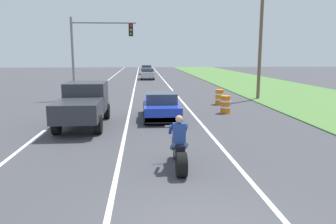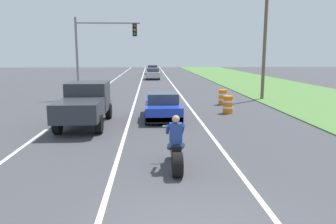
{
  "view_description": "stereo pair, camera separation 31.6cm",
  "coord_description": "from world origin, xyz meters",
  "px_view_note": "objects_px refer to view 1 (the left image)",
  "views": [
    {
      "loc": [
        -1.05,
        -5.45,
        3.34
      ],
      "look_at": [
        0.0,
        7.76,
        1.0
      ],
      "focal_mm": 35.13,
      "sensor_mm": 36.0,
      "label": 1
    },
    {
      "loc": [
        -0.74,
        -5.47,
        3.34
      ],
      "look_at": [
        0.0,
        7.76,
        1.0
      ],
      "focal_mm": 35.13,
      "sensor_mm": 36.0,
      "label": 2
    }
  ],
  "objects_px": {
    "pickup_truck_left_lane_dark_grey": "(83,103)",
    "construction_barrel_mid": "(219,97)",
    "distant_car_far_ahead": "(147,74)",
    "distant_car_further_ahead": "(147,69)",
    "construction_barrel_nearest": "(225,104)",
    "traffic_light_mast_near": "(93,45)",
    "motorcycle_with_rider": "(179,150)",
    "sports_car_blue": "(161,106)"
  },
  "relations": [
    {
      "from": "construction_barrel_nearest",
      "to": "distant_car_further_ahead",
      "type": "bearing_deg",
      "value": 95.92
    },
    {
      "from": "distant_car_far_ahead",
      "to": "construction_barrel_nearest",
      "type": "bearing_deg",
      "value": -81.27
    },
    {
      "from": "construction_barrel_nearest",
      "to": "construction_barrel_mid",
      "type": "relative_size",
      "value": 1.0
    },
    {
      "from": "distant_car_further_ahead",
      "to": "motorcycle_with_rider",
      "type": "bearing_deg",
      "value": -89.72
    },
    {
      "from": "pickup_truck_left_lane_dark_grey",
      "to": "construction_barrel_nearest",
      "type": "bearing_deg",
      "value": 21.0
    },
    {
      "from": "distant_car_far_ahead",
      "to": "motorcycle_with_rider",
      "type": "bearing_deg",
      "value": -89.53
    },
    {
      "from": "construction_barrel_mid",
      "to": "distant_car_further_ahead",
      "type": "relative_size",
      "value": 0.25
    },
    {
      "from": "pickup_truck_left_lane_dark_grey",
      "to": "sports_car_blue",
      "type": "bearing_deg",
      "value": 23.69
    },
    {
      "from": "motorcycle_with_rider",
      "to": "distant_car_far_ahead",
      "type": "height_order",
      "value": "motorcycle_with_rider"
    },
    {
      "from": "construction_barrel_mid",
      "to": "distant_car_further_ahead",
      "type": "bearing_deg",
      "value": 97.19
    },
    {
      "from": "motorcycle_with_rider",
      "to": "distant_car_further_ahead",
      "type": "xyz_separation_m",
      "value": [
        -0.23,
        47.03,
        0.18
      ]
    },
    {
      "from": "motorcycle_with_rider",
      "to": "sports_car_blue",
      "type": "relative_size",
      "value": 0.51
    },
    {
      "from": "construction_barrel_nearest",
      "to": "motorcycle_with_rider",
      "type": "bearing_deg",
      "value": -112.15
    },
    {
      "from": "sports_car_blue",
      "to": "distant_car_far_ahead",
      "type": "xyz_separation_m",
      "value": [
        -0.22,
        27.25,
        0.14
      ]
    },
    {
      "from": "motorcycle_with_rider",
      "to": "distant_car_far_ahead",
      "type": "relative_size",
      "value": 0.55
    },
    {
      "from": "sports_car_blue",
      "to": "distant_car_further_ahead",
      "type": "distance_m",
      "value": 39.17
    },
    {
      "from": "traffic_light_mast_near",
      "to": "distant_car_further_ahead",
      "type": "height_order",
      "value": "traffic_light_mast_near"
    },
    {
      "from": "pickup_truck_left_lane_dark_grey",
      "to": "distant_car_further_ahead",
      "type": "relative_size",
      "value": 1.2
    },
    {
      "from": "pickup_truck_left_lane_dark_grey",
      "to": "distant_car_further_ahead",
      "type": "xyz_separation_m",
      "value": [
        3.55,
        40.8,
        -0.33
      ]
    },
    {
      "from": "traffic_light_mast_near",
      "to": "distant_car_far_ahead",
      "type": "xyz_separation_m",
      "value": [
        4.34,
        19.2,
        -3.24
      ]
    },
    {
      "from": "construction_barrel_nearest",
      "to": "distant_car_far_ahead",
      "type": "height_order",
      "value": "distant_car_far_ahead"
    },
    {
      "from": "distant_car_far_ahead",
      "to": "distant_car_further_ahead",
      "type": "height_order",
      "value": "same"
    },
    {
      "from": "motorcycle_with_rider",
      "to": "construction_barrel_nearest",
      "type": "bearing_deg",
      "value": 67.85
    },
    {
      "from": "motorcycle_with_rider",
      "to": "construction_barrel_nearest",
      "type": "xyz_separation_m",
      "value": [
        3.7,
        9.1,
        -0.09
      ]
    },
    {
      "from": "motorcycle_with_rider",
      "to": "traffic_light_mast_near",
      "type": "xyz_separation_m",
      "value": [
        -4.64,
        15.91,
        3.42
      ]
    },
    {
      "from": "pickup_truck_left_lane_dark_grey",
      "to": "construction_barrel_nearest",
      "type": "relative_size",
      "value": 4.8
    },
    {
      "from": "pickup_truck_left_lane_dark_grey",
      "to": "construction_barrel_mid",
      "type": "distance_m",
      "value": 10.04
    },
    {
      "from": "sports_car_blue",
      "to": "traffic_light_mast_near",
      "type": "bearing_deg",
      "value": 119.55
    },
    {
      "from": "traffic_light_mast_near",
      "to": "distant_car_far_ahead",
      "type": "distance_m",
      "value": 19.95
    },
    {
      "from": "sports_car_blue",
      "to": "construction_barrel_mid",
      "type": "xyz_separation_m",
      "value": [
        4.21,
        4.53,
        -0.13
      ]
    },
    {
      "from": "construction_barrel_nearest",
      "to": "pickup_truck_left_lane_dark_grey",
      "type": "bearing_deg",
      "value": -159.0
    },
    {
      "from": "pickup_truck_left_lane_dark_grey",
      "to": "construction_barrel_mid",
      "type": "xyz_separation_m",
      "value": [
        7.92,
        6.15,
        -0.6
      ]
    },
    {
      "from": "construction_barrel_mid",
      "to": "distant_car_far_ahead",
      "type": "height_order",
      "value": "distant_car_far_ahead"
    },
    {
      "from": "motorcycle_with_rider",
      "to": "pickup_truck_left_lane_dark_grey",
      "type": "height_order",
      "value": "pickup_truck_left_lane_dark_grey"
    },
    {
      "from": "sports_car_blue",
      "to": "distant_car_far_ahead",
      "type": "bearing_deg",
      "value": 90.46
    },
    {
      "from": "construction_barrel_nearest",
      "to": "construction_barrel_mid",
      "type": "xyz_separation_m",
      "value": [
        0.43,
        3.28,
        0.0
      ]
    },
    {
      "from": "sports_car_blue",
      "to": "construction_barrel_nearest",
      "type": "xyz_separation_m",
      "value": [
        3.77,
        1.24,
        -0.13
      ]
    },
    {
      "from": "traffic_light_mast_near",
      "to": "distant_car_further_ahead",
      "type": "relative_size",
      "value": 1.5
    },
    {
      "from": "construction_barrel_nearest",
      "to": "construction_barrel_mid",
      "type": "bearing_deg",
      "value": 82.48
    },
    {
      "from": "sports_car_blue",
      "to": "distant_car_further_ahead",
      "type": "relative_size",
      "value": 1.08
    },
    {
      "from": "construction_barrel_mid",
      "to": "motorcycle_with_rider",
      "type": "bearing_deg",
      "value": -108.48
    },
    {
      "from": "traffic_light_mast_near",
      "to": "construction_barrel_mid",
      "type": "distance_m",
      "value": 10.08
    }
  ]
}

